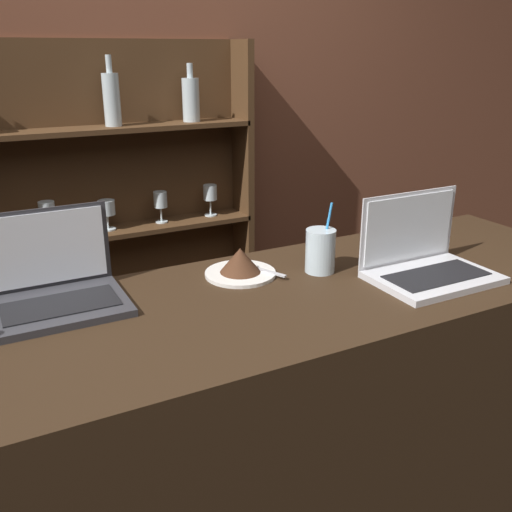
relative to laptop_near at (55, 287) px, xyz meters
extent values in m
cube|color=black|center=(0.43, -0.20, -0.57)|extent=(2.13, 0.62, 1.05)
cube|color=brown|center=(0.43, 1.06, 0.26)|extent=(7.00, 0.06, 2.70)
cube|color=#472D19|center=(0.96, 0.94, -0.26)|extent=(0.03, 0.18, 1.67)
cube|color=#472D19|center=(0.35, 1.02, -0.26)|extent=(1.27, 0.02, 1.67)
cube|color=#472D19|center=(0.35, 0.94, -0.59)|extent=(1.23, 0.18, 0.02)
cube|color=#472D19|center=(0.35, 0.94, -0.18)|extent=(1.23, 0.18, 0.02)
cube|color=#472D19|center=(0.35, 0.94, 0.24)|extent=(1.23, 0.18, 0.02)
cylinder|color=silver|center=(0.12, 0.94, -0.16)|extent=(0.06, 0.06, 0.01)
cylinder|color=silver|center=(0.12, 0.94, -0.12)|extent=(0.01, 0.01, 0.08)
cylinder|color=silver|center=(0.12, 0.94, -0.05)|extent=(0.06, 0.06, 0.06)
cylinder|color=silver|center=(0.35, 0.94, -0.16)|extent=(0.06, 0.06, 0.01)
cylinder|color=silver|center=(0.35, 0.94, -0.13)|extent=(0.01, 0.01, 0.06)
cylinder|color=silver|center=(0.35, 0.94, -0.07)|extent=(0.07, 0.07, 0.06)
cylinder|color=silver|center=(0.57, 0.94, -0.16)|extent=(0.05, 0.05, 0.01)
cylinder|color=silver|center=(0.57, 0.94, -0.13)|extent=(0.01, 0.01, 0.06)
cylinder|color=silver|center=(0.57, 0.94, -0.06)|extent=(0.06, 0.06, 0.07)
cylinder|color=silver|center=(0.80, 0.94, -0.16)|extent=(0.05, 0.05, 0.01)
cylinder|color=silver|center=(0.80, 0.94, -0.13)|extent=(0.01, 0.01, 0.07)
cylinder|color=silver|center=(0.80, 0.94, -0.06)|extent=(0.06, 0.06, 0.07)
cylinder|color=#B2C1C6|center=(0.73, 0.94, 0.34)|extent=(0.07, 0.07, 0.17)
cylinder|color=#B2C1C6|center=(0.73, 0.94, 0.45)|extent=(0.02, 0.02, 0.06)
cylinder|color=#B2C1C6|center=(0.40, 0.94, 0.35)|extent=(0.06, 0.06, 0.20)
cylinder|color=#B2C1C6|center=(0.40, 0.94, 0.48)|extent=(0.02, 0.02, 0.07)
cube|color=#333338|center=(0.00, -0.04, -0.04)|extent=(0.31, 0.24, 0.02)
cube|color=black|center=(0.00, -0.05, -0.03)|extent=(0.26, 0.13, 0.00)
cube|color=#333338|center=(0.00, 0.08, 0.07)|extent=(0.31, 0.00, 0.20)
cube|color=white|center=(0.00, 0.08, 0.07)|extent=(0.28, 0.01, 0.18)
cube|color=silver|center=(0.91, -0.31, -0.04)|extent=(0.32, 0.22, 0.02)
cube|color=black|center=(0.91, -0.32, -0.03)|extent=(0.28, 0.12, 0.00)
cube|color=silver|center=(0.91, -0.20, 0.07)|extent=(0.32, 0.00, 0.20)
cube|color=silver|center=(0.91, -0.20, 0.07)|extent=(0.30, 0.01, 0.18)
cylinder|color=silver|center=(0.48, -0.04, -0.04)|extent=(0.19, 0.19, 0.01)
cone|color=#422616|center=(0.48, -0.04, 0.00)|extent=(0.11, 0.11, 0.07)
cube|color=#B7B7BC|center=(0.53, -0.05, -0.03)|extent=(0.08, 0.16, 0.00)
cylinder|color=silver|center=(0.68, -0.11, 0.01)|extent=(0.08, 0.08, 0.12)
cylinder|color=#338CD8|center=(0.70, -0.11, 0.05)|extent=(0.04, 0.01, 0.19)
camera|label=1|loc=(-0.16, -1.34, 0.53)|focal=40.00mm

